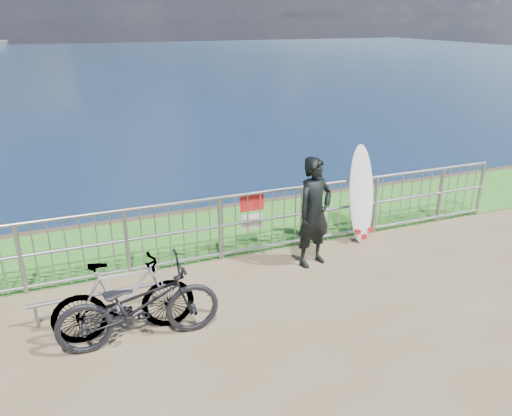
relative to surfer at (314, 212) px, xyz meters
name	(u,v)px	position (x,y,z in m)	size (l,w,h in m)	color
grass_strip	(228,230)	(-0.87, 1.79, -0.89)	(120.00, 120.00, 0.00)	#2B7821
railing	(250,223)	(-0.85, 0.69, -0.32)	(10.06, 0.10, 1.13)	gray
surfer	(314,212)	(0.00, 0.00, 0.00)	(0.66, 0.43, 1.81)	black
surfboard	(361,198)	(1.21, 0.53, -0.10)	(0.50, 0.45, 1.75)	white
bicycle_near	(139,305)	(-2.97, -1.09, -0.38)	(0.70, 2.00, 1.05)	black
bicycle_far	(124,298)	(-3.12, -0.89, -0.37)	(0.50, 1.77, 1.06)	black
bike_rack	(96,297)	(-3.44, -0.32, -0.61)	(1.71, 0.05, 0.36)	gray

